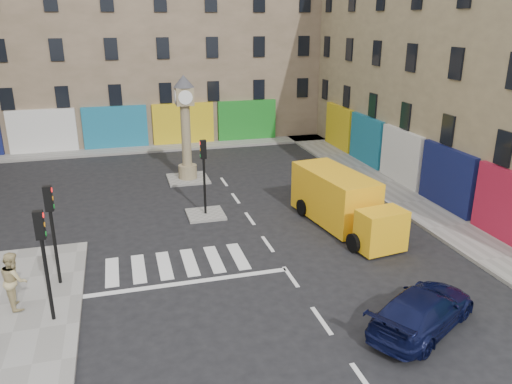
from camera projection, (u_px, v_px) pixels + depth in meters
name	position (u px, v px, depth m)	size (l,w,h in m)	color
ground	(300.00, 290.00, 17.91)	(120.00, 120.00, 0.00)	black
sidewalk_right	(380.00, 184.00, 29.18)	(2.60, 30.00, 0.15)	gray
sidewalk_far	(145.00, 148.00, 37.06)	(32.00, 2.40, 0.15)	gray
island_near	(206.00, 214.00, 24.66)	(1.80, 1.80, 0.12)	gray
island_far	(188.00, 179.00, 30.11)	(2.40, 2.40, 0.12)	gray
building_right	(492.00, 41.00, 28.17)	(10.00, 30.00, 16.00)	#9C8B66
building_far	(133.00, 28.00, 39.56)	(32.00, 10.00, 17.00)	#8B765D
traffic_light_left_near	(43.00, 249.00, 15.12)	(0.28, 0.22, 3.70)	black
traffic_light_left_far	(51.00, 220.00, 17.30)	(0.28, 0.22, 3.70)	black
traffic_light_island	(204.00, 165.00, 23.82)	(0.28, 0.22, 3.70)	black
clock_pillar	(185.00, 122.00, 28.96)	(1.20, 1.20, 6.10)	#9C8B66
navy_sedan	(423.00, 310.00, 15.50)	(1.84, 4.52, 1.31)	black
yellow_van	(342.00, 202.00, 23.05)	(2.99, 6.92, 2.44)	#FBB215
pedestrian_tan	(14.00, 280.00, 16.32)	(0.95, 0.74, 1.96)	tan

